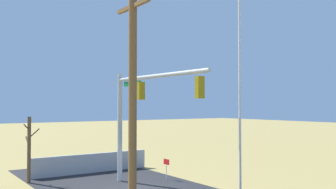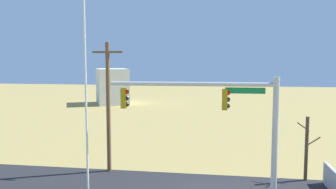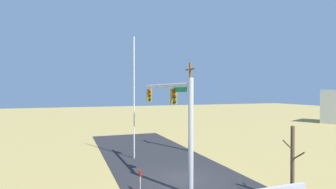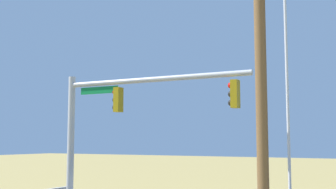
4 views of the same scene
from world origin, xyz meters
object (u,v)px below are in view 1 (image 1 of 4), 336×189
(signal_mast, at_px, (140,105))
(flagpole, at_px, (240,91))
(bare_tree, at_px, (29,149))
(open_sign, at_px, (166,164))
(utility_pole, at_px, (133,111))

(signal_mast, xyz_separation_m, flagpole, (-6.44, -0.98, 0.55))
(bare_tree, distance_m, open_sign, 7.92)
(utility_pole, xyz_separation_m, bare_tree, (11.87, 0.11, -2.27))
(utility_pole, bearing_deg, bare_tree, 0.54)
(bare_tree, bearing_deg, open_sign, -117.95)
(signal_mast, height_order, bare_tree, signal_mast)
(signal_mast, relative_size, utility_pole, 0.97)
(flagpole, bearing_deg, signal_mast, 8.68)
(bare_tree, relative_size, open_sign, 3.08)
(signal_mast, bearing_deg, bare_tree, 44.37)
(flagpole, distance_m, utility_pole, 5.53)
(utility_pole, relative_size, open_sign, 6.63)
(bare_tree, bearing_deg, signal_mast, -135.63)
(utility_pole, xyz_separation_m, open_sign, (8.19, -6.82, -3.30))
(utility_pole, height_order, open_sign, utility_pole)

